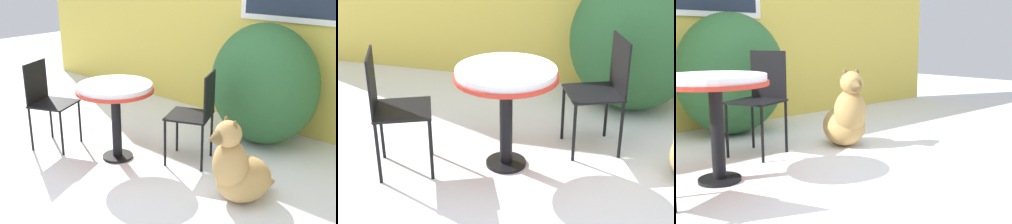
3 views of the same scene
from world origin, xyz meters
TOP-DOWN VIEW (x-y plane):
  - ground_plane at (0.00, 0.00)m, footprint 16.00×16.00m
  - shrub_left at (0.30, 1.73)m, footprint 1.15×0.94m
  - patio_table at (-0.51, 0.43)m, footprint 0.73×0.73m
  - patio_chair_near_table at (0.11, 0.87)m, footprint 0.51×0.51m
  - dog at (0.81, 0.54)m, footprint 0.52×0.67m

SIDE VIEW (x-z plane):
  - ground_plane at x=0.00m, z-range 0.00..0.00m
  - dog at x=0.81m, z-range -0.10..0.63m
  - patio_chair_near_table at x=0.11m, z-range 0.06..0.95m
  - shrub_left at x=0.30m, z-range 0.00..1.26m
  - patio_table at x=-0.51m, z-range 0.26..1.01m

